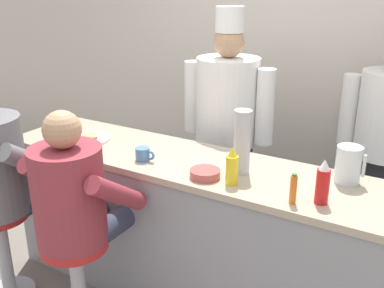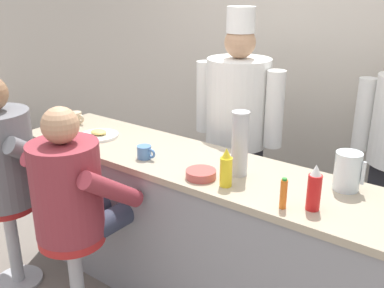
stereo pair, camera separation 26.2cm
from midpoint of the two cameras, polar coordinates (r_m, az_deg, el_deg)
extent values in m
cube|color=beige|center=(3.88, 15.73, 10.04)|extent=(10.00, 0.06, 2.70)
cube|color=gray|center=(2.92, 2.79, -11.31)|extent=(2.53, 0.59, 0.92)
cube|color=tan|center=(2.70, 2.96, -2.60)|extent=(2.58, 0.62, 0.04)
cylinder|color=red|center=(2.22, 18.54, -5.93)|extent=(0.07, 0.07, 0.18)
cone|color=white|center=(2.17, 18.87, -3.21)|extent=(0.05, 0.05, 0.05)
cylinder|color=yellow|center=(2.36, 7.52, -3.61)|extent=(0.07, 0.07, 0.16)
cone|color=yellow|center=(2.32, 7.64, -1.22)|extent=(0.05, 0.05, 0.05)
cylinder|color=orange|center=(2.20, 14.93, -6.27)|extent=(0.03, 0.03, 0.15)
cylinder|color=#287F2D|center=(2.16, 15.11, -4.43)|extent=(0.02, 0.02, 0.01)
cylinder|color=silver|center=(2.48, 22.04, -3.28)|extent=(0.14, 0.14, 0.20)
cube|color=silver|center=(2.46, 23.85, -3.47)|extent=(0.02, 0.02, 0.12)
cylinder|color=white|center=(3.14, -9.42, 1.03)|extent=(0.27, 0.27, 0.02)
ellipsoid|color=#E0BC60|center=(3.13, -9.45, 1.47)|extent=(0.12, 0.09, 0.03)
cylinder|color=#B24C47|center=(2.46, 4.20, -3.90)|extent=(0.17, 0.17, 0.05)
cylinder|color=#4C7AB2|center=(2.72, -3.36, -1.09)|extent=(0.09, 0.09, 0.08)
torus|color=#4C7AB2|center=(2.68, -2.42, -1.28)|extent=(0.06, 0.02, 0.06)
cylinder|color=beige|center=(3.47, -12.49, 3.26)|extent=(0.09, 0.09, 0.08)
torus|color=beige|center=(3.42, -11.82, 3.16)|extent=(0.06, 0.02, 0.06)
cylinder|color=#B7BABF|center=(2.47, 9.12, -0.13)|extent=(0.09, 0.09, 0.36)
cylinder|color=silver|center=(2.42, 9.36, 3.92)|extent=(0.10, 0.10, 0.01)
cylinder|color=#B2B5BA|center=(3.45, -19.05, -16.03)|extent=(0.32, 0.32, 0.02)
cylinder|color=#B2B5BA|center=(3.28, -19.66, -11.74)|extent=(0.08, 0.08, 0.59)
cylinder|color=red|center=(3.15, -20.28, -7.26)|extent=(0.38, 0.38, 0.05)
cylinder|color=#33384C|center=(3.31, -18.34, -4.80)|extent=(0.16, 0.43, 0.16)
cylinder|color=#33384C|center=(3.15, -16.06, -5.86)|extent=(0.16, 0.43, 0.16)
cylinder|color=slate|center=(2.86, -16.13, -1.68)|extent=(0.11, 0.46, 0.37)
cylinder|color=#B2B5BA|center=(2.83, -11.82, -16.50)|extent=(0.08, 0.08, 0.59)
cylinder|color=red|center=(2.67, -12.27, -11.53)|extent=(0.38, 0.38, 0.05)
cylinder|color=#33384C|center=(2.82, -10.69, -8.63)|extent=(0.14, 0.39, 0.14)
cylinder|color=#33384C|center=(2.70, -7.85, -9.89)|extent=(0.14, 0.39, 0.14)
cylinder|color=maroon|center=(2.53, -12.77, -5.77)|extent=(0.39, 0.39, 0.55)
cylinder|color=maroon|center=(2.75, -14.42, -3.08)|extent=(0.10, 0.42, 0.33)
cylinder|color=maroon|center=(2.42, -7.07, -5.90)|extent=(0.10, 0.42, 0.33)
sphere|color=tan|center=(2.39, -13.45, 2.28)|extent=(0.20, 0.20, 0.20)
cube|color=#232328|center=(3.52, 7.57, -6.39)|extent=(0.35, 0.19, 0.84)
cube|color=white|center=(3.41, 7.26, -4.19)|extent=(0.31, 0.02, 0.50)
cylinder|color=white|center=(3.26, 8.16, 5.22)|extent=(0.45, 0.45, 0.63)
sphere|color=tan|center=(3.18, 8.54, 12.61)|extent=(0.22, 0.22, 0.22)
cylinder|color=white|center=(3.16, 8.69, 15.33)|extent=(0.20, 0.20, 0.17)
cylinder|color=white|center=(3.41, 3.86, 5.97)|extent=(0.13, 0.13, 0.53)
cylinder|color=white|center=(3.14, 12.80, 4.27)|extent=(0.13, 0.13, 0.53)
cylinder|color=white|center=(3.39, 23.10, 3.45)|extent=(0.12, 0.12, 0.51)
camera|label=1|loc=(0.13, -87.14, 1.06)|focal=42.00mm
camera|label=2|loc=(0.13, 92.86, -1.06)|focal=42.00mm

